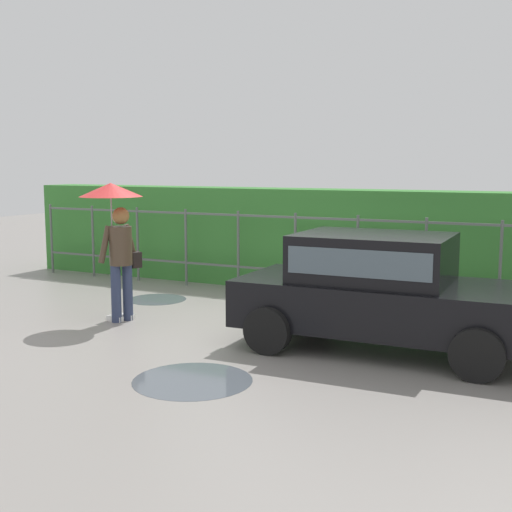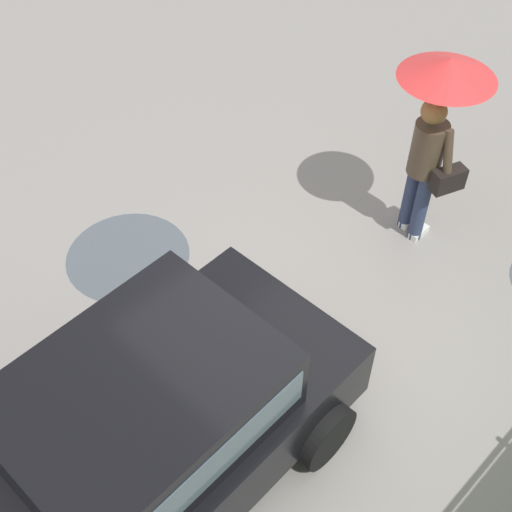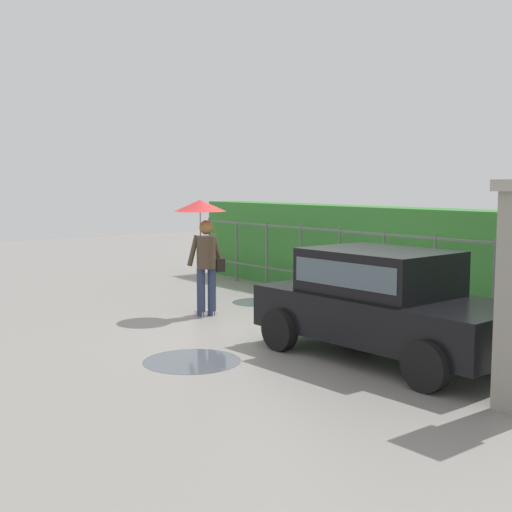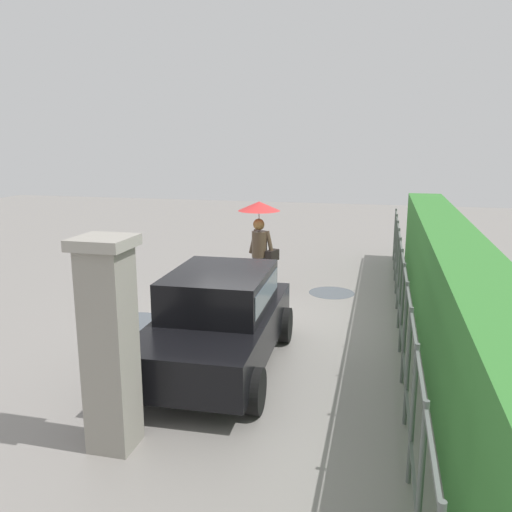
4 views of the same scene
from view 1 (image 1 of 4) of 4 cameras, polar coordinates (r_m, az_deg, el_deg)
The scene contains 7 objects.
ground_plane at distance 9.44m, azimuth -0.22°, elevation -6.56°, with size 40.00×40.00×0.00m, color gray.
car at distance 8.60m, azimuth 10.59°, elevation -2.64°, with size 3.78×1.95×1.48m.
pedestrian at distance 10.10m, azimuth -11.94°, elevation 2.97°, with size 0.93×0.93×2.08m.
fence_section at distance 11.70m, azimuth 5.99°, elevation 0.31°, with size 12.84×0.05×1.50m.
hedge_row at distance 12.42m, azimuth 7.30°, elevation 1.30°, with size 13.79×0.90×1.90m, color #387F33.
puddle_near at distance 7.43m, azimuth -5.47°, elevation -10.58°, with size 1.32×1.32×0.00m, color #4C545B.
puddle_far at distance 11.83m, azimuth -8.52°, elevation -3.70°, with size 1.04×1.04×0.00m, color #4C545B.
Camera 1 is at (4.18, -8.14, 2.34)m, focal length 46.58 mm.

